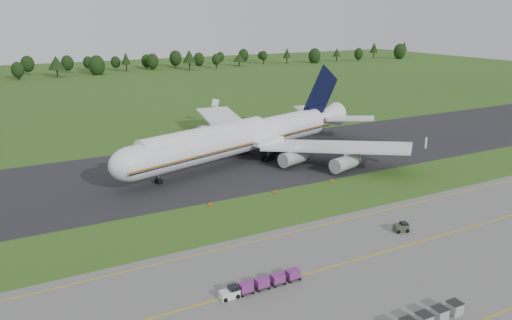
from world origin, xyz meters
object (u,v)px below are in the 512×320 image
utility_cart (401,228)px  uld_row (424,320)px  baggage_train (260,284)px  edge_markers (275,192)px  aircraft (242,137)px

utility_cart → uld_row: uld_row is taller
uld_row → utility_cart: bearing=51.7°
baggage_train → edge_markers: size_ratio=0.41×
aircraft → baggage_train: 56.78m
utility_cart → uld_row: (-15.55, -19.69, 0.17)m
aircraft → utility_cart: bearing=-84.6°
baggage_train → utility_cart: 28.18m
aircraft → edge_markers: 23.65m
baggage_train → uld_row: bearing=-51.1°
aircraft → edge_markers: size_ratio=2.60×
aircraft → uld_row: 67.84m
aircraft → edge_markers: (-4.29, -22.61, -5.45)m
baggage_train → edge_markers: bearing=56.6°
baggage_train → uld_row: uld_row is taller
aircraft → utility_cart: (4.45, -47.05, -5.07)m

